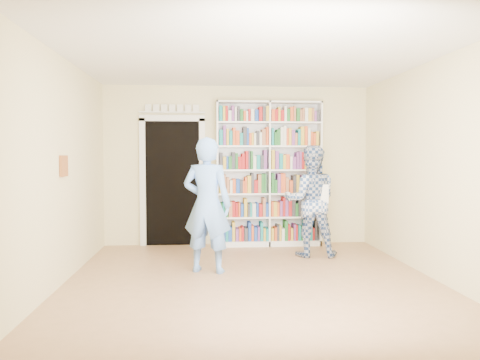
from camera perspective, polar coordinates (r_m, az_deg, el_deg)
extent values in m
plane|color=#976E49|center=(5.72, 1.53, -12.44)|extent=(5.00, 5.00, 0.00)
plane|color=white|center=(5.64, 1.57, 15.05)|extent=(5.00, 5.00, 0.00)
plane|color=beige|center=(8.01, -0.33, 1.76)|extent=(4.50, 0.00, 4.50)
plane|color=beige|center=(5.73, -21.43, 1.06)|extent=(0.00, 5.00, 5.00)
plane|color=beige|center=(6.17, 22.81, 1.16)|extent=(0.00, 5.00, 5.00)
cube|color=white|center=(7.91, 3.51, 0.75)|extent=(1.76, 0.33, 2.43)
cube|color=white|center=(7.91, 3.51, 0.75)|extent=(0.03, 0.33, 2.43)
cube|color=black|center=(8.00, -8.21, -0.42)|extent=(0.90, 0.03, 2.10)
cube|color=white|center=(8.03, -11.78, -0.44)|extent=(0.10, 0.06, 2.20)
cube|color=white|center=(7.97, -4.62, -0.41)|extent=(0.10, 0.06, 2.20)
cube|color=white|center=(7.99, -8.27, 7.47)|extent=(1.10, 0.06, 0.10)
cube|color=white|center=(7.99, -8.28, 8.19)|extent=(1.10, 0.08, 0.02)
cube|color=brown|center=(5.92, -20.69, 1.62)|extent=(0.03, 0.25, 0.25)
imported|color=#6595E2|center=(6.10, -4.03, -3.06)|extent=(0.74, 0.59, 1.76)
imported|color=navy|center=(7.15, 8.61, -2.54)|extent=(0.90, 0.74, 1.67)
cube|color=white|center=(6.96, 9.93, -1.70)|extent=(0.20, 0.03, 0.28)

